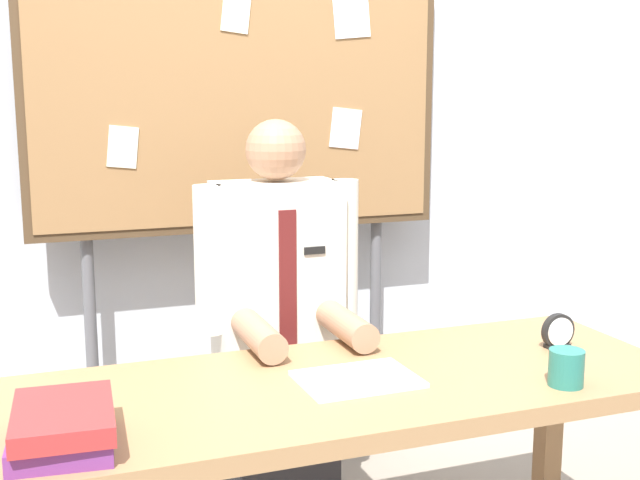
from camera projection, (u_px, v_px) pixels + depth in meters
The scene contains 8 objects.
back_wall at pixel (227, 127), 3.18m from camera, with size 6.40×0.08×2.70m, color silver.
desk at pixel (343, 412), 2.19m from camera, with size 1.88×0.69×0.73m.
person at pixel (279, 348), 2.71m from camera, with size 0.55×0.56×1.40m.
bulletin_board at pixel (240, 81), 2.96m from camera, with size 1.54×0.09×2.12m.
book_stack at pixel (63, 427), 1.76m from camera, with size 0.24×0.30×0.09m.
open_notebook at pixel (357, 379), 2.17m from camera, with size 0.31×0.23×0.01m, color silver.
desk_clock at pixel (558, 333), 2.45m from camera, with size 0.11×0.04×0.11m.
coffee_mug at pixel (566, 368), 2.13m from camera, with size 0.09×0.09×0.10m, color #267266.
Camera 1 is at (-0.78, -1.92, 1.49)m, focal length 46.08 mm.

